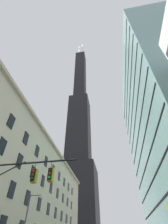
% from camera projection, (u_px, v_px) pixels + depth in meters
% --- Properties ---
extents(station_building, '(16.17, 63.92, 22.66)m').
position_uv_depth(station_building, '(14.00, 192.00, 35.35)').
color(station_building, '#BCAF93').
rests_on(station_building, ground).
extents(dark_skyscraper, '(24.84, 24.84, 222.08)m').
position_uv_depth(dark_skyscraper, '(79.00, 143.00, 124.85)').
color(dark_skyscraper, black).
rests_on(dark_skyscraper, ground).
extents(traffic_signal_mast, '(7.73, 0.63, 7.45)m').
position_uv_depth(traffic_signal_mast, '(18.00, 188.00, 12.29)').
color(traffic_signal_mast, black).
rests_on(traffic_signal_mast, sidewalk_left).
extents(street_lamppost, '(2.02, 0.32, 7.47)m').
position_uv_depth(street_lamppost, '(28.00, 220.00, 20.39)').
color(street_lamppost, '#47474C').
rests_on(street_lamppost, sidewalk_left).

